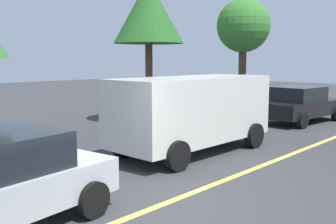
{
  "coord_description": "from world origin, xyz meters",
  "views": [
    {
      "loc": [
        -4.86,
        -4.85,
        2.7
      ],
      "look_at": [
        1.49,
        1.08,
        1.53
      ],
      "focal_mm": 41.64,
      "sensor_mm": 36.0,
      "label": 1
    }
  ],
  "objects_px": {
    "white_van": "(192,109)",
    "car_black_crossing": "(300,104)",
    "tree_centre_verge": "(243,27)",
    "tree_right_verge": "(149,12)"
  },
  "relations": [
    {
      "from": "white_van",
      "to": "car_black_crossing",
      "type": "xyz_separation_m",
      "value": [
        7.48,
        0.12,
        -0.48
      ]
    },
    {
      "from": "tree_centre_verge",
      "to": "tree_right_verge",
      "type": "xyz_separation_m",
      "value": [
        -4.9,
        1.62,
        0.41
      ]
    },
    {
      "from": "car_black_crossing",
      "to": "tree_centre_verge",
      "type": "relative_size",
      "value": 0.79
    },
    {
      "from": "tree_right_verge",
      "to": "car_black_crossing",
      "type": "bearing_deg",
      "value": -49.3
    },
    {
      "from": "tree_centre_verge",
      "to": "tree_right_verge",
      "type": "relative_size",
      "value": 0.93
    },
    {
      "from": "white_van",
      "to": "car_black_crossing",
      "type": "distance_m",
      "value": 7.5
    },
    {
      "from": "car_black_crossing",
      "to": "tree_right_verge",
      "type": "xyz_separation_m",
      "value": [
        -4.27,
        4.97,
        3.91
      ]
    },
    {
      "from": "tree_centre_verge",
      "to": "car_black_crossing",
      "type": "bearing_deg",
      "value": -100.68
    },
    {
      "from": "tree_centre_verge",
      "to": "tree_right_verge",
      "type": "distance_m",
      "value": 5.18
    },
    {
      "from": "white_van",
      "to": "tree_right_verge",
      "type": "height_order",
      "value": "tree_right_verge"
    }
  ]
}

